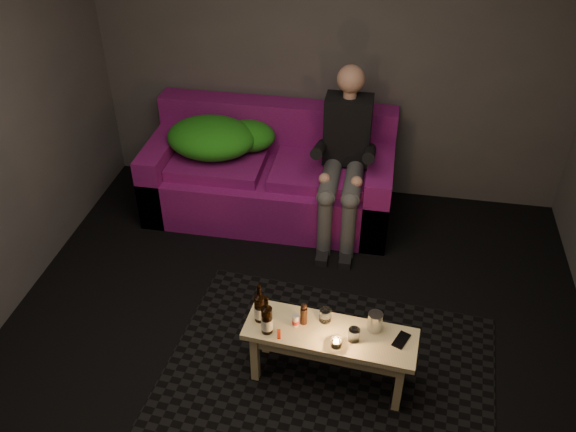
% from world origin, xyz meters
% --- Properties ---
extents(floor, '(4.50, 4.50, 0.00)m').
position_xyz_m(floor, '(0.00, 0.00, 0.00)').
color(floor, black).
rests_on(floor, ground).
extents(room, '(4.50, 4.50, 4.50)m').
position_xyz_m(room, '(0.00, 0.47, 1.64)').
color(room, silver).
rests_on(room, ground).
extents(rug, '(2.18, 1.66, 0.01)m').
position_xyz_m(rug, '(0.28, 0.08, 0.00)').
color(rug, black).
rests_on(rug, floor).
extents(sofa, '(2.04, 0.92, 0.88)m').
position_xyz_m(sofa, '(-0.44, 1.82, 0.32)').
color(sofa, '#760F69').
rests_on(sofa, floor).
extents(green_blanket, '(0.90, 0.61, 0.31)m').
position_xyz_m(green_blanket, '(-0.89, 1.81, 0.66)').
color(green_blanket, '#238E19').
rests_on(green_blanket, sofa).
extents(person, '(0.37, 0.84, 1.36)m').
position_xyz_m(person, '(0.18, 1.65, 0.70)').
color(person, black).
rests_on(person, sofa).
extents(coffee_table, '(1.05, 0.41, 0.42)m').
position_xyz_m(coffee_table, '(0.28, 0.03, 0.35)').
color(coffee_table, '#E9CA88').
rests_on(coffee_table, rug).
extents(beer_bottle_a, '(0.07, 0.07, 0.28)m').
position_xyz_m(beer_bottle_a, '(-0.15, 0.05, 0.52)').
color(beer_bottle_a, black).
rests_on(beer_bottle_a, coffee_table).
extents(beer_bottle_b, '(0.07, 0.07, 0.27)m').
position_xyz_m(beer_bottle_b, '(-0.09, -0.03, 0.52)').
color(beer_bottle_b, black).
rests_on(beer_bottle_b, coffee_table).
extents(salt_shaker, '(0.04, 0.04, 0.08)m').
position_xyz_m(salt_shaker, '(0.07, 0.04, 0.46)').
color(salt_shaker, silver).
rests_on(salt_shaker, coffee_table).
extents(pepper_mill, '(0.06, 0.06, 0.12)m').
position_xyz_m(pepper_mill, '(0.11, 0.08, 0.48)').
color(pepper_mill, black).
rests_on(pepper_mill, coffee_table).
extents(tumbler_back, '(0.09, 0.09, 0.09)m').
position_xyz_m(tumbler_back, '(0.24, 0.12, 0.46)').
color(tumbler_back, white).
rests_on(tumbler_back, coffee_table).
extents(tealight, '(0.07, 0.07, 0.05)m').
position_xyz_m(tealight, '(0.33, -0.07, 0.45)').
color(tealight, white).
rests_on(tealight, coffee_table).
extents(tumbler_front, '(0.08, 0.08, 0.08)m').
position_xyz_m(tumbler_front, '(0.42, -0.01, 0.46)').
color(tumbler_front, white).
rests_on(tumbler_front, coffee_table).
extents(steel_cup, '(0.11, 0.11, 0.12)m').
position_xyz_m(steel_cup, '(0.54, 0.10, 0.48)').
color(steel_cup, silver).
rests_on(steel_cup, coffee_table).
extents(smartphone, '(0.11, 0.15, 0.01)m').
position_xyz_m(smartphone, '(0.70, 0.04, 0.43)').
color(smartphone, black).
rests_on(smartphone, coffee_table).
extents(red_lighter, '(0.03, 0.07, 0.01)m').
position_xyz_m(red_lighter, '(-0.01, -0.05, 0.43)').
color(red_lighter, red).
rests_on(red_lighter, coffee_table).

